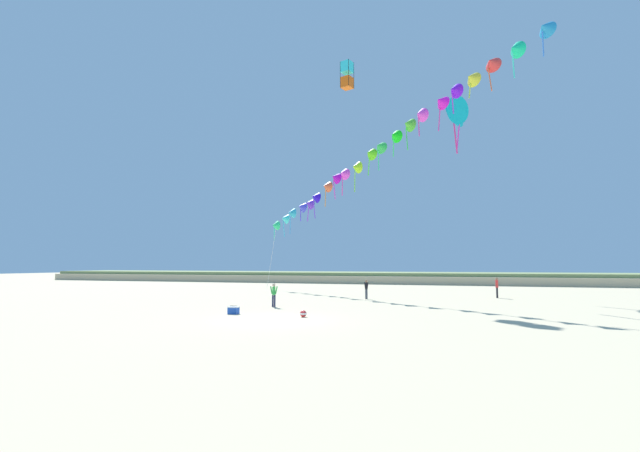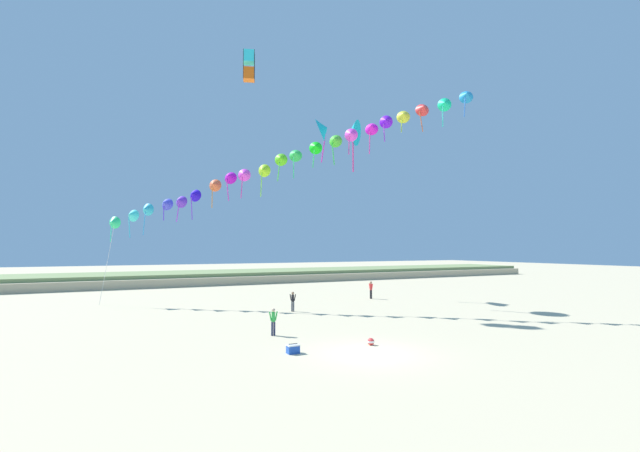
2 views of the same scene
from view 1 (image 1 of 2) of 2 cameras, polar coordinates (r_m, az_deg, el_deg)
The scene contains 11 objects.
ground_plane at distance 22.30m, azimuth -6.19°, elevation -12.33°, with size 240.00×240.00×0.00m, color beige.
dune_ridge at distance 67.20m, azimuth 9.80°, elevation -6.78°, with size 120.00×13.25×1.57m.
person_near_left at distance 28.74m, azimuth -6.18°, elevation -8.91°, with size 0.54×0.21×1.55m.
person_near_right at distance 35.13m, azimuth 6.20°, elevation -8.22°, with size 0.45×0.42×1.55m.
person_mid_center at distance 39.00m, azimuth 22.52°, elevation -7.41°, with size 0.23×0.60×1.71m.
kite_banner_string at distance 38.72m, azimuth 6.43°, elevation 9.24°, with size 26.99×18.59×17.98m.
large_kite_low_lead at distance 43.55m, azimuth 3.63°, elevation 19.43°, with size 1.24×1.24×2.60m.
large_kite_mid_trail at distance 39.34m, azimuth 17.49°, elevation 14.42°, with size 2.53×2.44×4.93m.
large_kite_high_solo at distance 46.56m, azimuth 17.91°, elevation 14.11°, with size 3.00×3.24×5.07m.
beach_cooler at distance 25.19m, azimuth -11.46°, elevation -10.94°, with size 0.58×0.41×0.46m.
beach_ball at distance 23.29m, azimuth -2.25°, elevation -11.60°, with size 0.36×0.36×0.36m.
Camera 1 is at (8.76, -20.31, 2.81)m, focal length 24.00 mm.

